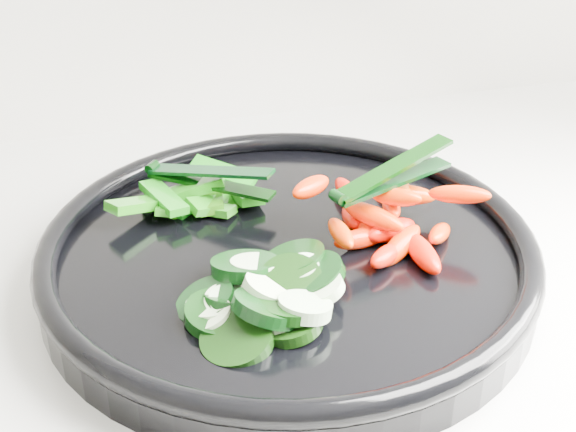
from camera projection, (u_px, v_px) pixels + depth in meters
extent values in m
cube|color=silver|center=(128.00, 310.00, 0.61)|extent=(2.02, 0.62, 0.03)
cylinder|color=black|center=(288.00, 264.00, 0.61)|extent=(0.38, 0.38, 0.02)
torus|color=black|center=(288.00, 244.00, 0.60)|extent=(0.38, 0.38, 0.02)
cylinder|color=black|center=(237.00, 338.00, 0.51)|extent=(0.06, 0.07, 0.03)
cylinder|color=#CDEFBF|center=(242.00, 331.00, 0.51)|extent=(0.05, 0.05, 0.02)
cylinder|color=black|center=(232.00, 302.00, 0.54)|extent=(0.05, 0.05, 0.03)
cylinder|color=#D6F6C5|center=(228.00, 306.00, 0.54)|extent=(0.03, 0.03, 0.02)
cylinder|color=black|center=(244.00, 298.00, 0.54)|extent=(0.04, 0.04, 0.02)
cylinder|color=beige|center=(231.00, 306.00, 0.54)|extent=(0.04, 0.04, 0.02)
cylinder|color=black|center=(291.00, 324.00, 0.52)|extent=(0.05, 0.05, 0.02)
cylinder|color=beige|center=(275.00, 320.00, 0.52)|extent=(0.04, 0.04, 0.02)
cylinder|color=black|center=(236.00, 290.00, 0.55)|extent=(0.07, 0.07, 0.03)
cylinder|color=beige|center=(256.00, 273.00, 0.57)|extent=(0.04, 0.04, 0.02)
cylinder|color=black|center=(221.00, 300.00, 0.54)|extent=(0.06, 0.06, 0.02)
cylinder|color=beige|center=(213.00, 307.00, 0.53)|extent=(0.05, 0.05, 0.02)
cylinder|color=black|center=(218.00, 315.00, 0.53)|extent=(0.06, 0.06, 0.02)
cylinder|color=#E0F4C3|center=(230.00, 305.00, 0.54)|extent=(0.05, 0.05, 0.02)
cylinder|color=black|center=(206.00, 302.00, 0.54)|extent=(0.05, 0.05, 0.03)
cylinder|color=#D9EFBF|center=(212.00, 318.00, 0.52)|extent=(0.04, 0.04, 0.02)
cylinder|color=black|center=(314.00, 275.00, 0.55)|extent=(0.06, 0.06, 0.03)
cylinder|color=#D6F5C4|center=(323.00, 288.00, 0.54)|extent=(0.04, 0.04, 0.02)
cylinder|color=black|center=(245.00, 266.00, 0.56)|extent=(0.06, 0.06, 0.02)
cylinder|color=#DBF8C7|center=(256.00, 267.00, 0.56)|extent=(0.05, 0.05, 0.02)
cylinder|color=black|center=(267.00, 309.00, 0.52)|extent=(0.05, 0.05, 0.03)
cylinder|color=#DEF5C4|center=(268.00, 290.00, 0.53)|extent=(0.04, 0.04, 0.03)
cylinder|color=black|center=(291.00, 283.00, 0.54)|extent=(0.06, 0.05, 0.03)
cylinder|color=#CCECBD|center=(306.00, 274.00, 0.55)|extent=(0.04, 0.04, 0.02)
cylinder|color=black|center=(294.00, 260.00, 0.57)|extent=(0.06, 0.06, 0.02)
cylinder|color=beige|center=(301.00, 271.00, 0.55)|extent=(0.03, 0.03, 0.02)
cylinder|color=black|center=(286.00, 308.00, 0.52)|extent=(0.06, 0.06, 0.02)
cylinder|color=beige|center=(305.00, 307.00, 0.52)|extent=(0.05, 0.05, 0.02)
ellipsoid|color=#F94C00|center=(401.00, 245.00, 0.59)|extent=(0.05, 0.04, 0.03)
ellipsoid|color=red|center=(361.00, 238.00, 0.60)|extent=(0.05, 0.03, 0.02)
ellipsoid|color=#FF1E00|center=(422.00, 253.00, 0.59)|extent=(0.02, 0.05, 0.02)
ellipsoid|color=#F61400|center=(353.00, 216.00, 0.63)|extent=(0.03, 0.05, 0.03)
ellipsoid|color=#ED3900|center=(440.00, 233.00, 0.61)|extent=(0.04, 0.04, 0.02)
ellipsoid|color=#FF5D00|center=(367.00, 225.00, 0.62)|extent=(0.03, 0.04, 0.02)
ellipsoid|color=#F71300|center=(386.00, 256.00, 0.58)|extent=(0.04, 0.04, 0.02)
ellipsoid|color=#FF1600|center=(391.00, 230.00, 0.61)|extent=(0.06, 0.04, 0.03)
ellipsoid|color=red|center=(382.00, 180.00, 0.68)|extent=(0.02, 0.04, 0.02)
ellipsoid|color=#E91300|center=(348.00, 193.00, 0.66)|extent=(0.02, 0.05, 0.02)
ellipsoid|color=#ED3000|center=(341.00, 233.00, 0.58)|extent=(0.02, 0.04, 0.02)
ellipsoid|color=#EA5B00|center=(401.00, 192.00, 0.64)|extent=(0.03, 0.06, 0.03)
ellipsoid|color=#FF3200|center=(391.00, 207.00, 0.62)|extent=(0.02, 0.04, 0.02)
ellipsoid|color=#FF1900|center=(373.00, 216.00, 0.60)|extent=(0.05, 0.05, 0.02)
ellipsoid|color=#E63100|center=(406.00, 194.00, 0.63)|extent=(0.05, 0.03, 0.02)
ellipsoid|color=#F82100|center=(397.00, 197.00, 0.60)|extent=(0.04, 0.04, 0.02)
ellipsoid|color=#FF0F00|center=(311.00, 187.00, 0.61)|extent=(0.04, 0.04, 0.02)
ellipsoid|color=#FF2000|center=(460.00, 194.00, 0.60)|extent=(0.05, 0.04, 0.02)
cube|color=#1E6509|center=(212.00, 199.00, 0.66)|extent=(0.03, 0.06, 0.02)
cube|color=#0B740F|center=(220.00, 205.00, 0.66)|extent=(0.06, 0.04, 0.03)
cube|color=#0A6E0A|center=(241.00, 193.00, 0.67)|extent=(0.03, 0.06, 0.02)
cube|color=#0A6A0F|center=(210.00, 209.00, 0.65)|extent=(0.04, 0.04, 0.01)
cube|color=#226E0A|center=(194.00, 197.00, 0.67)|extent=(0.06, 0.05, 0.02)
cube|color=#0A7112|center=(168.00, 204.00, 0.66)|extent=(0.04, 0.05, 0.01)
cube|color=#0A6F0D|center=(168.00, 206.00, 0.65)|extent=(0.03, 0.06, 0.02)
cube|color=#1B6F0A|center=(187.00, 191.00, 0.65)|extent=(0.06, 0.03, 0.03)
cube|color=#0F6109|center=(139.00, 205.00, 0.64)|extent=(0.06, 0.04, 0.02)
cube|color=#0A690C|center=(164.00, 197.00, 0.65)|extent=(0.03, 0.06, 0.01)
cube|color=#116509|center=(223.00, 173.00, 0.68)|extent=(0.06, 0.05, 0.02)
cylinder|color=black|center=(338.00, 197.00, 0.58)|extent=(0.01, 0.01, 0.01)
cube|color=black|center=(393.00, 181.00, 0.61)|extent=(0.11, 0.06, 0.00)
cube|color=black|center=(394.00, 167.00, 0.60)|extent=(0.11, 0.06, 0.02)
cylinder|color=black|center=(152.00, 167.00, 0.67)|extent=(0.01, 0.01, 0.01)
cube|color=black|center=(211.00, 184.00, 0.65)|extent=(0.10, 0.08, 0.00)
cube|color=black|center=(210.00, 171.00, 0.65)|extent=(0.10, 0.08, 0.02)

